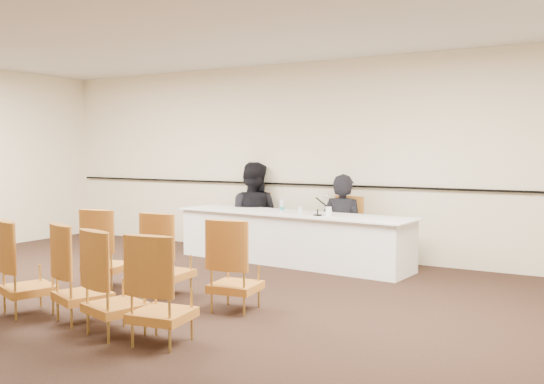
{
  "coord_description": "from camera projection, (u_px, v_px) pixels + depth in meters",
  "views": [
    {
      "loc": [
        4.23,
        -4.45,
        1.64
      ],
      "look_at": [
        0.1,
        2.6,
        1.07
      ],
      "focal_mm": 40.0,
      "sensor_mm": 36.0,
      "label": 1
    }
  ],
  "objects": [
    {
      "name": "aud_chair_back_mid",
      "position": [
        82.0,
        272.0,
        5.77
      ],
      "size": [
        0.65,
        0.65,
        0.95
      ],
      "primitive_type": null,
      "rotation": [
        0.0,
        0.0,
        -0.36
      ],
      "color": "#A4621D",
      "rests_on": "ground"
    },
    {
      "name": "panelist_main",
      "position": [
        343.0,
        234.0,
        8.9
      ],
      "size": [
        0.67,
        0.47,
        1.77
      ],
      "primitive_type": "imported",
      "rotation": [
        0.0,
        0.0,
        3.21
      ],
      "color": "black",
      "rests_on": "ground"
    },
    {
      "name": "panel_table",
      "position": [
        291.0,
        238.0,
        8.76
      ],
      "size": [
        3.73,
        1.14,
        0.73
      ],
      "primitive_type": null,
      "rotation": [
        0.0,
        0.0,
        -0.08
      ],
      "color": "white",
      "rests_on": "ground"
    },
    {
      "name": "aud_chair_extra",
      "position": [
        116.0,
        282.0,
        5.35
      ],
      "size": [
        0.62,
        0.62,
        0.95
      ],
      "primitive_type": null,
      "rotation": [
        0.0,
        0.0,
        -0.27
      ],
      "color": "#A4621D",
      "rests_on": "ground"
    },
    {
      "name": "aud_chair_front_right",
      "position": [
        236.0,
        265.0,
        6.16
      ],
      "size": [
        0.56,
        0.56,
        0.95
      ],
      "primitive_type": null,
      "rotation": [
        0.0,
        0.0,
        0.14
      ],
      "color": "#A4621D",
      "rests_on": "ground"
    },
    {
      "name": "coffee_cup",
      "position": [
        329.0,
        212.0,
        8.22
      ],
      "size": [
        0.1,
        0.1,
        0.13
      ],
      "primitive_type": "cylinder",
      "rotation": [
        0.0,
        0.0,
        -0.14
      ],
      "color": "white",
      "rests_on": "panel_table"
    },
    {
      "name": "aud_chair_back_left",
      "position": [
        28.0,
        267.0,
        6.05
      ],
      "size": [
        0.64,
        0.64,
        0.95
      ],
      "primitive_type": null,
      "rotation": [
        0.0,
        0.0,
        -0.35
      ],
      "color": "#A4621D",
      "rests_on": "ground"
    },
    {
      "name": "aud_chair_front_mid",
      "position": [
        168.0,
        254.0,
        6.79
      ],
      "size": [
        0.53,
        0.53,
        0.95
      ],
      "primitive_type": null,
      "rotation": [
        0.0,
        0.0,
        0.05
      ],
      "color": "#A4621D",
      "rests_on": "ground"
    },
    {
      "name": "floor",
      "position": [
        132.0,
        314.0,
        6.08
      ],
      "size": [
        10.0,
        10.0,
        0.0
      ],
      "primitive_type": "plane",
      "color": "black",
      "rests_on": "ground"
    },
    {
      "name": "panelist_second_chair",
      "position": [
        253.0,
        222.0,
        9.84
      ],
      "size": [
        0.54,
        0.54,
        0.95
      ],
      "primitive_type": null,
      "rotation": [
        0.0,
        0.0,
        -0.08
      ],
      "color": "#A4621D",
      "rests_on": "ground"
    },
    {
      "name": "papers",
      "position": [
        324.0,
        216.0,
        8.32
      ],
      "size": [
        0.32,
        0.25,
        0.0
      ],
      "primitive_type": "cube",
      "rotation": [
        0.0,
        0.0,
        0.11
      ],
      "color": "white",
      "rests_on": "panel_table"
    },
    {
      "name": "aud_chair_front_left",
      "position": [
        107.0,
        248.0,
        7.21
      ],
      "size": [
        0.58,
        0.58,
        0.95
      ],
      "primitive_type": null,
      "rotation": [
        0.0,
        0.0,
        0.18
      ],
      "color": "#A4621D",
      "rests_on": "ground"
    },
    {
      "name": "aud_chair_back_right",
      "position": [
        162.0,
        288.0,
        5.1
      ],
      "size": [
        0.57,
        0.57,
        0.95
      ],
      "primitive_type": null,
      "rotation": [
        0.0,
        0.0,
        0.15
      ],
      "color": "#A4621D",
      "rests_on": "ground"
    },
    {
      "name": "ceiling",
      "position": [
        127.0,
        10.0,
        5.87
      ],
      "size": [
        10.0,
        10.0,
        0.0
      ],
      "primitive_type": "plane",
      "rotation": [
        3.14,
        0.0,
        0.0
      ],
      "color": "silver",
      "rests_on": "ground"
    },
    {
      "name": "microphone",
      "position": [
        318.0,
        205.0,
        8.29
      ],
      "size": [
        0.19,
        0.24,
        0.3
      ],
      "primitive_type": null,
      "rotation": [
        0.0,
        0.0,
        -0.45
      ],
      "color": "black",
      "rests_on": "panel_table"
    },
    {
      "name": "wall_rail",
      "position": [
        310.0,
        185.0,
        9.41
      ],
      "size": [
        9.8,
        0.04,
        0.03
      ],
      "primitive_type": "cube",
      "color": "black",
      "rests_on": "wall_back"
    },
    {
      "name": "drinking_glass",
      "position": [
        300.0,
        210.0,
        8.61
      ],
      "size": [
        0.07,
        0.07,
        0.1
      ],
      "primitive_type": "cylinder",
      "rotation": [
        0.0,
        0.0,
        0.07
      ],
      "color": "white",
      "rests_on": "panel_table"
    },
    {
      "name": "water_bottle",
      "position": [
        282.0,
        205.0,
        8.76
      ],
      "size": [
        0.07,
        0.07,
        0.22
      ],
      "primitive_type": null,
      "rotation": [
        0.0,
        0.0,
        -0.06
      ],
      "color": "teal",
      "rests_on": "panel_table"
    },
    {
      "name": "wall_back",
      "position": [
        312.0,
        159.0,
        9.41
      ],
      "size": [
        10.0,
        0.04,
        3.0
      ],
      "primitive_type": "cube",
      "color": "#F9E6C3",
      "rests_on": "ground"
    },
    {
      "name": "panelist_main_chair",
      "position": [
        343.0,
        229.0,
        8.89
      ],
      "size": [
        0.54,
        0.54,
        0.95
      ],
      "primitive_type": null,
      "rotation": [
        0.0,
        0.0,
        -0.08
      ],
      "color": "#A4621D",
      "rests_on": "ground"
    },
    {
      "name": "panelist_second",
      "position": [
        252.0,
        220.0,
        9.83
      ],
      "size": [
        1.05,
        0.9,
        1.89
      ],
      "primitive_type": "imported",
      "rotation": [
        0.0,
        0.0,
        3.36
      ],
      "color": "black",
      "rests_on": "ground"
    }
  ]
}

